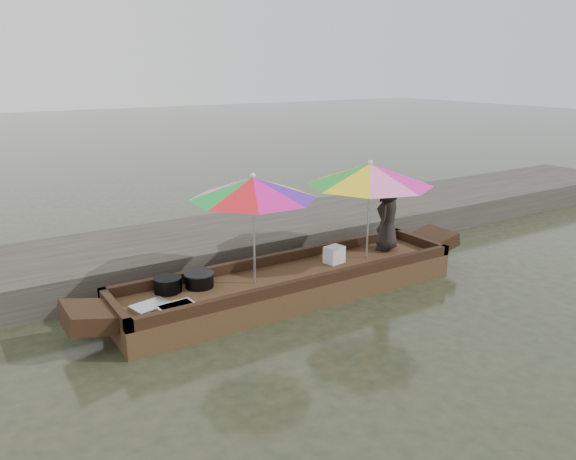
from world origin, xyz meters
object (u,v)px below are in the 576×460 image
boat_hull (292,286)px  charcoal_grill (199,280)px  cooking_pot (168,285)px  tray_crayfish (177,309)px  supply_bag (334,255)px  umbrella_bow (254,230)px  vendor (388,216)px  umbrella_stern (368,210)px  tray_scallop (151,307)px

boat_hull → charcoal_grill: 1.38m
cooking_pot → tray_crayfish: cooking_pot is taller
supply_bag → cooking_pot: bearing=174.1°
supply_bag → umbrella_bow: size_ratio=0.16×
charcoal_grill → vendor: bearing=-2.2°
charcoal_grill → cooking_pot: bearing=170.9°
umbrella_stern → tray_scallop: bearing=-178.8°
tray_scallop → supply_bag: bearing=3.0°
cooking_pot → vendor: vendor is taller
tray_crayfish → tray_scallop: tray_crayfish is taller
tray_crayfish → vendor: size_ratio=0.41×
tray_scallop → charcoal_grill: 0.89m
boat_hull → umbrella_stern: size_ratio=2.70×
vendor → umbrella_bow: umbrella_bow is taller
supply_bag → tray_crayfish: bearing=-171.1°
tray_crayfish → charcoal_grill: 0.85m
cooking_pot → charcoal_grill: 0.43m
boat_hull → cooking_pot: cooking_pot is taller
charcoal_grill → umbrella_bow: bearing=-21.7°
charcoal_grill → vendor: vendor is taller
boat_hull → tray_scallop: size_ratio=11.37×
cooking_pot → umbrella_stern: size_ratio=0.19×
umbrella_stern → boat_hull: bearing=180.0°
cooking_pot → supply_bag: size_ratio=1.34×
umbrella_stern → vendor: bearing=15.7°
boat_hull → vendor: 2.10m
vendor → tray_scallop: bearing=-27.1°
cooking_pot → tray_scallop: (-0.39, -0.42, -0.07)m
tray_crayfish → tray_scallop: (-0.24, 0.27, -0.01)m
charcoal_grill → vendor: (3.29, -0.13, 0.47)m
supply_bag → boat_hull: bearing=-174.3°
boat_hull → supply_bag: (0.83, 0.08, 0.30)m
boat_hull → cooking_pot: size_ratio=13.91×
charcoal_grill → umbrella_bow: (0.71, -0.28, 0.68)m
tray_crayfish → tray_scallop: bearing=131.6°
boat_hull → tray_scallop: tray_scallop is taller
vendor → supply_bag: bearing=-26.6°
charcoal_grill → umbrella_bow: size_ratio=0.23×
boat_hull → vendor: (1.96, 0.16, 0.74)m
boat_hull → supply_bag: 0.89m
supply_bag → umbrella_stern: umbrella_stern is taller
charcoal_grill → tray_crayfish: bearing=-132.3°
vendor → boat_hull: bearing=-25.7°
boat_hull → supply_bag: size_ratio=18.65×
charcoal_grill → umbrella_bow: umbrella_bow is taller
boat_hull → vendor: bearing=4.5°
vendor → umbrella_bow: (-2.58, -0.16, 0.21)m
charcoal_grill → boat_hull: bearing=-12.1°
supply_bag → vendor: bearing=3.7°
boat_hull → umbrella_stern: (1.41, 0.00, 0.95)m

